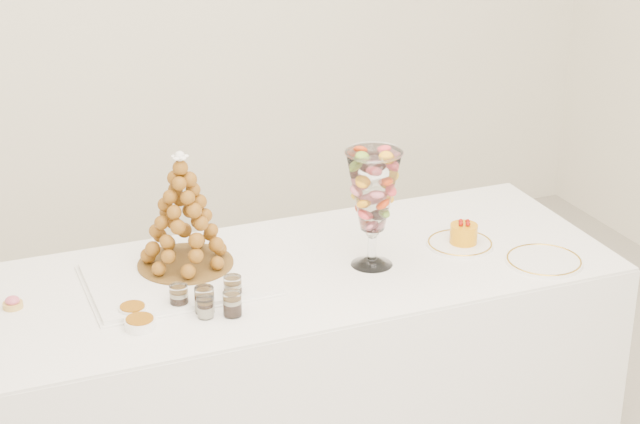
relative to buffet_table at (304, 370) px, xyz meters
name	(u,v)px	position (x,y,z in m)	size (l,w,h in m)	color
buffet_table	(304,370)	(0.00, 0.00, 0.00)	(1.97, 0.82, 0.74)	white
lace_tray	(178,279)	(-0.38, 0.06, 0.38)	(0.53, 0.40, 0.02)	white
macaron_vase	(373,192)	(0.21, -0.06, 0.61)	(0.17, 0.17, 0.37)	white
cake_plate	(460,244)	(0.53, -0.04, 0.38)	(0.22, 0.22, 0.01)	white
spare_plate	(544,261)	(0.71, -0.26, 0.38)	(0.24, 0.24, 0.01)	white
pink_tart	(13,303)	(-0.87, 0.08, 0.39)	(0.06, 0.06, 0.04)	tan
verrine_a	(179,297)	(-0.43, -0.11, 0.41)	(0.05, 0.05, 0.07)	white
verrine_b	(204,300)	(-0.37, -0.15, 0.41)	(0.06, 0.06, 0.08)	white
verrine_c	(233,288)	(-0.27, -0.11, 0.41)	(0.05, 0.05, 0.07)	white
verrine_d	(205,307)	(-0.37, -0.19, 0.40)	(0.05, 0.05, 0.06)	white
verrine_e	(232,304)	(-0.30, -0.21, 0.41)	(0.05, 0.05, 0.07)	white
ramekin_back	(133,311)	(-0.56, -0.09, 0.38)	(0.08, 0.08, 0.02)	white
ramekin_front	(140,324)	(-0.56, -0.18, 0.38)	(0.09, 0.09, 0.03)	white
croquembouche	(183,211)	(-0.34, 0.13, 0.57)	(0.30, 0.30, 0.37)	brown
mousse_cake	(464,233)	(0.54, -0.05, 0.41)	(0.09, 0.09, 0.08)	orange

